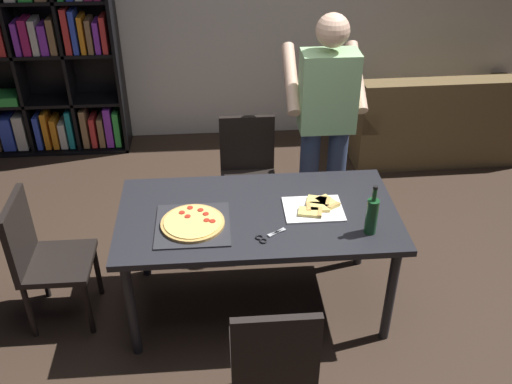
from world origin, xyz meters
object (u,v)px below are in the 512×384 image
chair_near_camera (273,359)px  pepperoni_pizza_on_tray (193,224)px  bookshelf (40,52)px  person_serving_pizza (326,121)px  wine_bottle (372,215)px  kitchen_scissors (267,237)px  chair_left_end (42,254)px  dining_table (258,222)px  couch (438,123)px  chair_far_side (248,168)px

chair_near_camera → pepperoni_pizza_on_tray: chair_near_camera is taller
bookshelf → pepperoni_pizza_on_tray: 2.86m
person_serving_pizza → wine_bottle: bearing=-84.1°
pepperoni_pizza_on_tray → kitchen_scissors: 0.45m
pepperoni_pizza_on_tray → wine_bottle: (1.02, -0.14, 0.10)m
chair_near_camera → chair_left_end: same height
chair_left_end → kitchen_scissors: bearing=-10.5°
pepperoni_pizza_on_tray → kitchen_scissors: size_ratio=2.27×
person_serving_pizza → pepperoni_pizza_on_tray: (-0.92, -0.82, -0.23)m
wine_bottle → chair_left_end: bearing=172.8°
chair_near_camera → kitchen_scissors: 0.72m
bookshelf → kitchen_scissors: 3.21m
bookshelf → kitchen_scissors: (1.84, -2.63, -0.22)m
chair_near_camera → dining_table: bearing=90.0°
pepperoni_pizza_on_tray → chair_left_end: bearing=173.5°
dining_table → couch: bearing=46.3°
chair_far_side → bookshelf: bookshelf is taller
chair_far_side → wine_bottle: (0.63, -1.18, 0.36)m
dining_table → kitchen_scissors: (0.03, -0.25, 0.08)m
wine_bottle → couch: bearing=60.4°
couch → pepperoni_pizza_on_tray: (-2.29, -2.09, 0.46)m
chair_near_camera → chair_far_side: (0.00, 1.86, 0.00)m
wine_bottle → pepperoni_pizza_on_tray: bearing=172.1°
chair_far_side → kitchen_scissors: (0.03, -1.18, 0.24)m
couch → person_serving_pizza: size_ratio=0.98×
chair_left_end → wine_bottle: 2.02m
couch → kitchen_scissors: (-1.87, -2.24, 0.45)m
dining_table → bookshelf: bookshelf is taller
pepperoni_pizza_on_tray → wine_bottle: wine_bottle is taller
chair_left_end → pepperoni_pizza_on_tray: (0.94, -0.11, 0.25)m
couch → pepperoni_pizza_on_tray: size_ratio=3.93×
dining_table → wine_bottle: (0.63, -0.25, 0.19)m
chair_left_end → wine_bottle: (1.97, -0.25, 0.36)m
couch → chair_far_side: bearing=-150.9°
couch → kitchen_scissors: size_ratio=8.92×
couch → kitchen_scissors: couch is taller
chair_left_end → bookshelf: 2.46m
dining_table → chair_near_camera: chair_near_camera is taller
chair_far_side → person_serving_pizza: size_ratio=0.51×
dining_table → pepperoni_pizza_on_tray: 0.42m
dining_table → bookshelf: 3.00m
person_serving_pizza → dining_table: bearing=-126.8°
couch → person_serving_pizza: (-1.37, -1.28, 0.70)m
chair_far_side → chair_left_end: same height
bookshelf → wine_bottle: bookshelf is taller
chair_far_side → pepperoni_pizza_on_tray: bearing=-110.7°
chair_left_end → person_serving_pizza: person_serving_pizza is taller
bookshelf → kitchen_scissors: size_ratio=10.15×
bookshelf → person_serving_pizza: (2.34, -1.66, 0.02)m
chair_left_end → person_serving_pizza: size_ratio=0.51×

